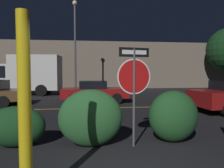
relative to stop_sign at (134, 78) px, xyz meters
The scene contains 10 objects.
road_center_stripe 5.87m from the stop_sign, 93.67° to the left, with size 34.51×0.12×0.01m, color gold.
stop_sign is the anchor object (origin of this frame).
yellow_pole_left 2.96m from the stop_sign, 131.65° to the right, with size 0.17×0.17×2.60m, color yellow.
hedge_bush_1 3.07m from the stop_sign, behind, with size 1.38×0.74×0.99m, color #19421E.
hedge_bush_2 1.43m from the stop_sign, behind, with size 1.55×0.77×1.39m, color #285B2D.
hedge_bush_3 1.50m from the stop_sign, 11.53° to the left, with size 1.28×0.95×1.33m, color #1E4C23.
passing_car_2 7.73m from the stop_sign, 94.71° to the left, with size 3.95×1.81×1.29m.
delivery_truck 14.00m from the stop_sign, 115.60° to the left, with size 6.06×2.67×3.06m.
street_lamp 12.71m from the stop_sign, 98.83° to the left, with size 0.37×0.37×7.29m.
building_backdrop 19.89m from the stop_sign, 87.32° to the left, with size 29.51×4.16×4.98m, color #7A6B5B.
Camera 1 is at (-0.81, -3.16, 1.82)m, focal length 35.00 mm.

